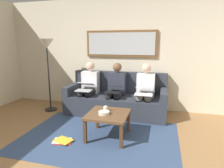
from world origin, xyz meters
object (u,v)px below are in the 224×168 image
at_px(person_left, 145,89).
at_px(standing_lamp, 47,52).
at_px(laptop_white, 144,91).
at_px(laptop_black, 113,89).
at_px(coffee_table, 108,116).
at_px(person_middle, 116,87).
at_px(magazine_stack, 63,141).
at_px(laptop_silver, 85,87).
at_px(couch, 117,99).
at_px(cup, 105,109).
at_px(framed_mirror, 121,44).
at_px(bowl, 104,113).
at_px(person_right, 89,85).

bearing_deg(person_left, standing_lamp, 5.19).
bearing_deg(standing_lamp, laptop_white, 178.80).
distance_m(laptop_black, standing_lamp, 1.72).
relative_size(laptop_black, standing_lamp, 0.20).
relative_size(coffee_table, laptop_white, 1.87).
bearing_deg(person_middle, magazine_stack, 71.18).
bearing_deg(coffee_table, laptop_silver, -49.50).
distance_m(couch, person_middle, 0.31).
distance_m(cup, standing_lamp, 2.06).
bearing_deg(laptop_white, laptop_black, 0.45).
distance_m(cup, magazine_stack, 0.86).
height_order(framed_mirror, bowl, framed_mirror).
bearing_deg(framed_mirror, bowl, 93.29).
bearing_deg(laptop_silver, couch, -155.02).
bearing_deg(laptop_black, framed_mirror, -90.00).
distance_m(laptop_black, magazine_stack, 1.48).
bearing_deg(laptop_white, cup, 55.95).
height_order(couch, laptop_white, couch).
bearing_deg(person_middle, couch, -90.00).
distance_m(laptop_white, magazine_stack, 1.81).
height_order(coffee_table, cup, cup).
bearing_deg(framed_mirror, person_middle, 90.00).
height_order(person_left, magazine_stack, person_left).
relative_size(cup, standing_lamp, 0.05).
height_order(coffee_table, magazine_stack, coffee_table).
bearing_deg(standing_lamp, bowl, 148.35).
xyz_separation_m(framed_mirror, person_middle, (0.00, 0.46, -0.94)).
relative_size(coffee_table, laptop_black, 2.02).
distance_m(person_left, laptop_white, 0.25).
bearing_deg(laptop_white, person_right, -10.82).
height_order(laptop_black, standing_lamp, standing_lamp).
distance_m(laptop_silver, magazine_stack, 1.42).
distance_m(couch, standing_lamp, 1.90).
bearing_deg(person_left, bowl, 65.85).
height_order(coffee_table, standing_lamp, standing_lamp).
bearing_deg(person_right, couch, -173.87).
xyz_separation_m(person_left, person_middle, (0.64, 0.00, 0.00)).
relative_size(laptop_silver, magazine_stack, 1.11).
relative_size(laptop_white, laptop_silver, 0.92).
bearing_deg(couch, cup, 93.94).
bearing_deg(person_right, person_left, 180.00).
bearing_deg(laptop_silver, standing_lamp, -1.93).
xyz_separation_m(framed_mirror, cup, (-0.08, 1.53, -1.08)).
xyz_separation_m(coffee_table, magazine_stack, (0.66, 0.35, -0.35)).
relative_size(person_right, laptop_silver, 2.96).
distance_m(bowl, person_left, 1.34).
height_order(coffee_table, laptop_white, laptop_white).
relative_size(cup, bowl, 0.49).
distance_m(framed_mirror, laptop_silver, 1.31).
distance_m(coffee_table, laptop_white, 1.06).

